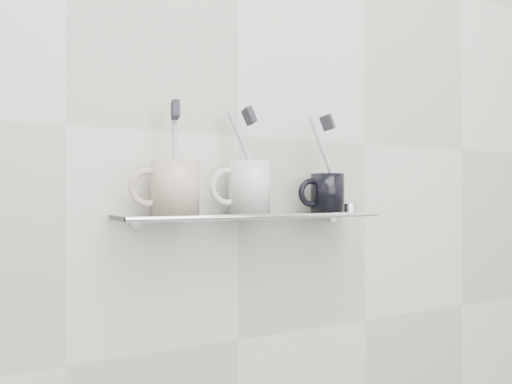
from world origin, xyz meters
TOP-DOWN VIEW (x-y plane):
  - wall_back at (0.00, 1.10)m, footprint 2.50×0.00m
  - shelf_glass at (0.00, 1.04)m, footprint 0.50×0.12m
  - shelf_rail at (0.00, 0.98)m, footprint 0.50×0.01m
  - bracket_left at (-0.21, 1.09)m, footprint 0.02×0.03m
  - bracket_right at (0.21, 1.09)m, footprint 0.02×0.03m
  - mug_left at (-0.15, 1.04)m, footprint 0.11×0.11m
  - mug_left_handle at (-0.20, 1.04)m, footprint 0.07×0.01m
  - toothbrush_left at (-0.15, 1.04)m, footprint 0.02×0.05m
  - bristles_left at (-0.15, 1.04)m, footprint 0.02×0.03m
  - mug_center at (-0.01, 1.04)m, footprint 0.10×0.10m
  - mug_center_handle at (-0.05, 1.04)m, footprint 0.07×0.01m
  - toothbrush_center at (-0.01, 1.04)m, footprint 0.07×0.06m
  - bristles_center at (-0.01, 1.04)m, footprint 0.02×0.03m
  - mug_right at (0.17, 1.04)m, footprint 0.07×0.07m
  - mug_right_handle at (0.13, 1.04)m, footprint 0.06×0.01m
  - toothbrush_right at (0.17, 1.04)m, footprint 0.09×0.01m
  - bristles_right at (0.17, 1.04)m, footprint 0.03×0.03m
  - chrome_cap at (0.23, 1.04)m, footprint 0.04×0.04m

SIDE VIEW (x-z plane):
  - bracket_left at x=-0.21m, z-range 1.08..1.09m
  - bracket_right at x=0.21m, z-range 1.08..1.09m
  - shelf_glass at x=0.00m, z-range 1.09..1.10m
  - shelf_rail at x=0.00m, z-range 1.09..1.10m
  - chrome_cap at x=0.23m, z-range 1.10..1.12m
  - mug_right at x=0.17m, z-range 1.10..1.18m
  - mug_right_handle at x=0.13m, z-range 1.11..1.17m
  - mug_left at x=-0.15m, z-range 1.10..1.19m
  - mug_left_handle at x=-0.20m, z-range 1.11..1.18m
  - mug_center at x=-0.01m, z-range 1.10..1.20m
  - mug_center_handle at x=-0.05m, z-range 1.11..1.18m
  - toothbrush_left at x=-0.15m, z-range 1.11..1.30m
  - toothbrush_center at x=-0.01m, z-range 1.11..1.29m
  - toothbrush_right at x=0.17m, z-range 1.11..1.29m
  - wall_back at x=0.00m, z-range 0.00..2.50m
  - bristles_left at x=-0.15m, z-range 1.26..1.30m
  - bristles_center at x=-0.01m, z-range 1.26..1.30m
  - bristles_right at x=0.17m, z-range 1.26..1.30m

